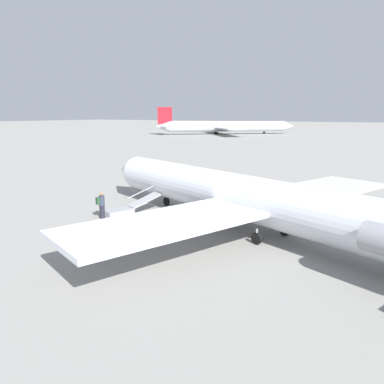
{
  "coord_description": "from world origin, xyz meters",
  "views": [
    {
      "loc": [
        -8.08,
        19.57,
        6.66
      ],
      "look_at": [
        3.53,
        -0.5,
        1.79
      ],
      "focal_mm": 35.0,
      "sensor_mm": 36.0,
      "label": 1
    }
  ],
  "objects_px": {
    "boarding_stairs": "(124,210)",
    "passenger": "(101,204)",
    "airplane_main": "(253,199)",
    "airplane_taxiing_distant": "(225,126)"
  },
  "relations": [
    {
      "from": "airplane_main",
      "to": "passenger",
      "type": "distance_m",
      "value": 9.74
    },
    {
      "from": "airplane_taxiing_distant",
      "to": "passenger",
      "type": "height_order",
      "value": "airplane_taxiing_distant"
    },
    {
      "from": "airplane_main",
      "to": "passenger",
      "type": "bearing_deg",
      "value": 33.1
    },
    {
      "from": "airplane_main",
      "to": "boarding_stairs",
      "type": "distance_m",
      "value": 8.89
    },
    {
      "from": "airplane_main",
      "to": "boarding_stairs",
      "type": "height_order",
      "value": "airplane_main"
    },
    {
      "from": "passenger",
      "to": "boarding_stairs",
      "type": "bearing_deg",
      "value": -9.76
    },
    {
      "from": "airplane_main",
      "to": "airplane_taxiing_distant",
      "type": "bearing_deg",
      "value": -42.78
    },
    {
      "from": "boarding_stairs",
      "to": "passenger",
      "type": "relative_size",
      "value": 2.36
    },
    {
      "from": "airplane_taxiing_distant",
      "to": "boarding_stairs",
      "type": "distance_m",
      "value": 100.69
    },
    {
      "from": "airplane_main",
      "to": "airplane_taxiing_distant",
      "type": "distance_m",
      "value": 103.52
    }
  ]
}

